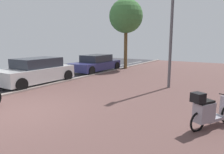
% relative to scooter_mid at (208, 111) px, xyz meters
% --- Properties ---
extents(ground, '(21.00, 40.00, 0.13)m').
position_rel_scooter_mid_xyz_m(ground, '(-3.95, -1.96, -0.49)').
color(ground, '#343237').
extents(scooter_mid, '(1.02, 1.59, 1.04)m').
position_rel_scooter_mid_xyz_m(scooter_mid, '(0.00, 0.00, 0.00)').
color(scooter_mid, black).
rests_on(scooter_mid, ground).
extents(parked_car_near, '(1.97, 4.04, 1.37)m').
position_rel_scooter_mid_xyz_m(parked_car_near, '(-8.72, 1.44, 0.19)').
color(parked_car_near, silver).
rests_on(parked_car_near, ground).
extents(parked_car_far, '(1.90, 4.32, 1.24)m').
position_rel_scooter_mid_xyz_m(parked_car_far, '(-8.68, 6.81, 0.12)').
color(parked_car_far, navy).
rests_on(parked_car_far, ground).
extents(lamp_post, '(0.20, 0.52, 6.13)m').
position_rel_scooter_mid_xyz_m(lamp_post, '(-2.34, 4.27, 2.92)').
color(lamp_post, slate).
rests_on(lamp_post, ground).
extents(street_tree, '(2.69, 2.69, 5.57)m').
position_rel_scooter_mid_xyz_m(street_tree, '(-7.54, 9.37, 3.73)').
color(street_tree, brown).
rests_on(street_tree, ground).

